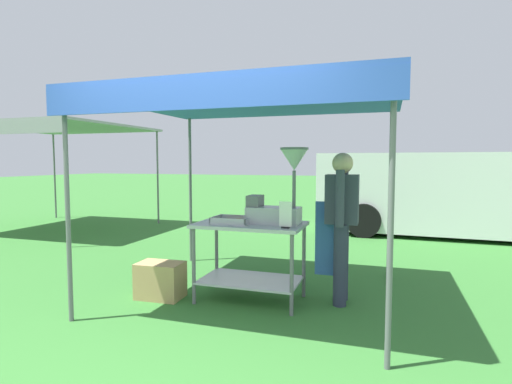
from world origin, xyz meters
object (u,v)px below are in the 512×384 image
object	(u,v)px
donut_fryer	(280,194)
menu_sign	(285,217)
vendor	(341,219)
neighbour_tent	(56,129)
stall_canopy	(253,104)
supply_crate	(160,280)
van_white	(448,192)
donut_cart	(250,245)
donut_tray	(233,221)

from	to	relation	value
donut_fryer	menu_sign	xyz separation A→B (m)	(0.12, -0.24, -0.21)
vendor	neighbour_tent	distance (m)	7.18
menu_sign	neighbour_tent	xyz separation A→B (m)	(-5.99, 3.22, 1.26)
stall_canopy	neighbour_tent	distance (m)	6.26
supply_crate	van_white	size ratio (longest dim) A/B	0.10
menu_sign	van_white	xyz separation A→B (m)	(2.16, 5.30, -0.09)
donut_cart	donut_fryer	distance (m)	0.65
supply_crate	donut_cart	bearing A→B (deg)	13.96
supply_crate	van_white	world-z (taller)	van_white
donut_fryer	vendor	distance (m)	0.71
menu_sign	supply_crate	bearing A→B (deg)	-178.76
donut_fryer	menu_sign	world-z (taller)	donut_fryer
van_white	donut_tray	bearing A→B (deg)	-118.24
donut_tray	vendor	bearing A→B (deg)	15.19
stall_canopy	van_white	xyz separation A→B (m)	(2.60, 5.00, -1.26)
donut_tray	van_white	bearing A→B (deg)	61.76
donut_tray	van_white	distance (m)	5.86
vendor	stall_canopy	bearing A→B (deg)	-171.87
menu_sign	supply_crate	size ratio (longest dim) A/B	0.52
stall_canopy	donut_cart	size ratio (longest dim) A/B	2.64
menu_sign	vendor	xyz separation A→B (m)	(0.50, 0.44, -0.06)
stall_canopy	donut_tray	world-z (taller)	stall_canopy
van_white	vendor	bearing A→B (deg)	-108.83
donut_cart	vendor	xyz separation A→B (m)	(0.94, 0.23, 0.29)
vendor	supply_crate	xyz separation A→B (m)	(-1.92, -0.47, -0.70)
menu_sign	donut_fryer	bearing A→B (deg)	116.76
vendor	supply_crate	size ratio (longest dim) A/B	3.13
van_white	neighbour_tent	distance (m)	8.52
donut_cart	supply_crate	size ratio (longest dim) A/B	2.27
vendor	neighbour_tent	bearing A→B (deg)	156.86
donut_cart	donut_fryer	size ratio (longest dim) A/B	1.44
donut_cart	supply_crate	distance (m)	1.09
menu_sign	vendor	distance (m)	0.67
vendor	supply_crate	bearing A→B (deg)	-166.11
donut_cart	vendor	bearing A→B (deg)	13.82
donut_tray	menu_sign	bearing A→B (deg)	-12.85
donut_fryer	supply_crate	bearing A→B (deg)	-168.08
stall_canopy	donut_fryer	world-z (taller)	stall_canopy
menu_sign	stall_canopy	bearing A→B (deg)	145.22
menu_sign	vendor	size ratio (longest dim) A/B	0.17
menu_sign	supply_crate	world-z (taller)	menu_sign
donut_fryer	neighbour_tent	xyz separation A→B (m)	(-5.87, 2.97, 1.05)
menu_sign	neighbour_tent	world-z (taller)	neighbour_tent
donut_cart	neighbour_tent	distance (m)	6.51
donut_cart	stall_canopy	bearing A→B (deg)	90.00
stall_canopy	neighbour_tent	size ratio (longest dim) A/B	0.91
donut_fryer	van_white	xyz separation A→B (m)	(2.28, 5.06, -0.30)
supply_crate	van_white	xyz separation A→B (m)	(3.58, 5.34, 0.68)
donut_cart	van_white	distance (m)	5.72
donut_fryer	neighbour_tent	size ratio (longest dim) A/B	0.24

